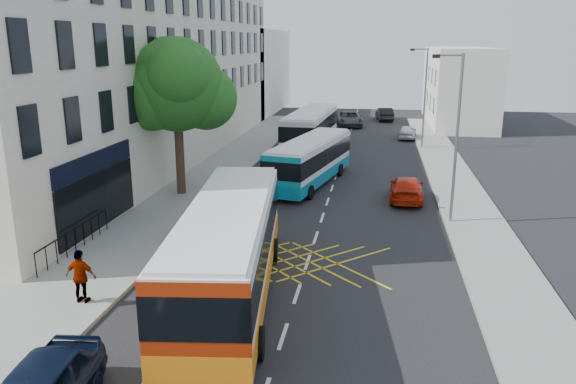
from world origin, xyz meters
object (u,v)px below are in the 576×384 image
at_px(distant_car_silver, 408,132).
at_px(red_hatchback, 407,189).
at_px(street_tree, 176,86).
at_px(distant_car_grey, 349,119).
at_px(bus_near, 229,249).
at_px(bus_mid, 310,161).
at_px(bus_far, 311,129).
at_px(lamp_far, 424,93).
at_px(lamp_near, 455,130).
at_px(distant_car_dark, 384,114).
at_px(parked_car_silver, 207,224).
at_px(pedestrian_far, 81,277).

bearing_deg(distant_car_silver, red_hatchback, 93.96).
distance_m(street_tree, red_hatchback, 14.08).
bearing_deg(distant_car_grey, bus_near, -100.00).
xyz_separation_m(bus_mid, distant_car_grey, (1.09, 25.32, -0.74)).
height_order(bus_far, distant_car_silver, bus_far).
distance_m(lamp_far, bus_mid, 15.58).
distance_m(lamp_near, bus_near, 13.10).
bearing_deg(red_hatchback, distant_car_silver, -90.25).
height_order(lamp_far, distant_car_dark, lamp_far).
xyz_separation_m(bus_near, distant_car_grey, (1.94, 41.67, -1.01)).
distance_m(street_tree, parked_car_silver, 9.46).
relative_size(bus_mid, pedestrian_far, 5.59).
height_order(street_tree, lamp_far, street_tree).
xyz_separation_m(street_tree, pedestrian_far, (1.51, -14.03, -5.21)).
bearing_deg(bus_mid, street_tree, -139.56).
height_order(red_hatchback, pedestrian_far, pedestrian_far).
bearing_deg(bus_far, red_hatchback, -59.32).
relative_size(street_tree, lamp_far, 1.10).
xyz_separation_m(bus_near, distant_car_silver, (7.65, 34.54, -1.14)).
distance_m(lamp_far, distant_car_grey, 14.30).
distance_m(lamp_far, red_hatchback, 16.54).
bearing_deg(bus_mid, lamp_far, 71.92).
relative_size(street_tree, bus_near, 0.72).
distance_m(distant_car_silver, pedestrian_far, 38.11).
bearing_deg(lamp_far, bus_far, -167.76).
bearing_deg(red_hatchback, bus_mid, -22.80).
bearing_deg(bus_near, red_hatchback, 56.86).
height_order(distant_car_grey, distant_car_silver, distant_car_grey).
height_order(red_hatchback, distant_car_dark, distant_car_dark).
xyz_separation_m(red_hatchback, distant_car_dark, (-1.01, 33.02, 0.06)).
height_order(lamp_far, distant_car_silver, lamp_far).
xyz_separation_m(bus_far, distant_car_dark, (6.10, 19.01, -0.99)).
relative_size(red_hatchback, distant_car_silver, 1.23).
bearing_deg(distant_car_dark, parked_car_silver, 70.72).
bearing_deg(distant_car_silver, lamp_far, 106.38).
distance_m(lamp_far, pedestrian_far, 33.94).
height_order(bus_near, parked_car_silver, bus_near).
distance_m(bus_far, distant_car_silver, 10.72).
height_order(bus_near, bus_mid, bus_near).
bearing_deg(lamp_near, distant_car_silver, 91.95).
relative_size(bus_far, distant_car_silver, 3.16).
height_order(bus_far, distant_car_grey, bus_far).
height_order(lamp_near, red_hatchback, lamp_near).
bearing_deg(red_hatchback, street_tree, 7.30).
distance_m(bus_near, parked_car_silver, 6.50).
distance_m(bus_near, distant_car_dark, 46.97).
bearing_deg(parked_car_silver, bus_near, -64.54).
height_order(bus_near, bus_far, bus_near).
height_order(bus_far, parked_car_silver, bus_far).
height_order(bus_mid, distant_car_grey, bus_mid).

